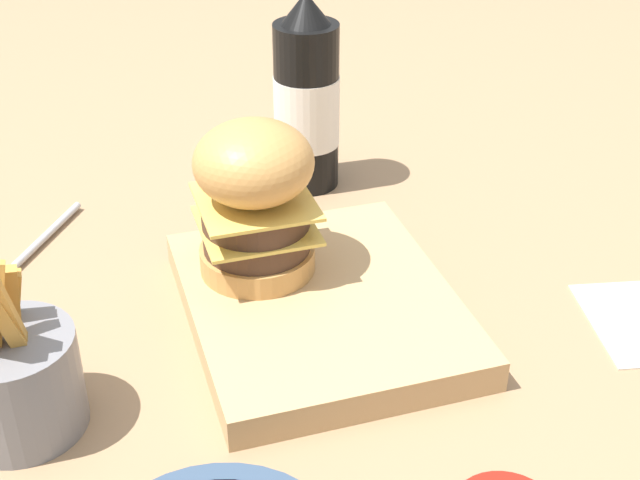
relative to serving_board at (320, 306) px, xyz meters
name	(u,v)px	position (x,y,z in m)	size (l,w,h in m)	color
ground_plane	(318,365)	(0.06, -0.02, -0.01)	(6.00, 6.00, 0.00)	#9E7A56
serving_board	(320,306)	(0.00, 0.00, 0.00)	(0.25, 0.21, 0.03)	tan
burger	(255,198)	(-0.05, -0.04, 0.08)	(0.10, 0.10, 0.13)	tan
ketchup_bottle	(307,102)	(-0.23, 0.06, 0.08)	(0.07, 0.07, 0.20)	black
fries_basket	(14,377)	(0.05, -0.24, 0.03)	(0.09, 0.09, 0.14)	slate
spoon	(14,266)	(-0.15, -0.24, -0.01)	(0.15, 0.10, 0.01)	#B2B2B7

